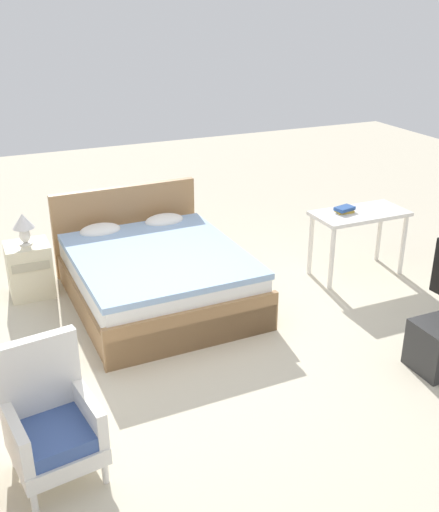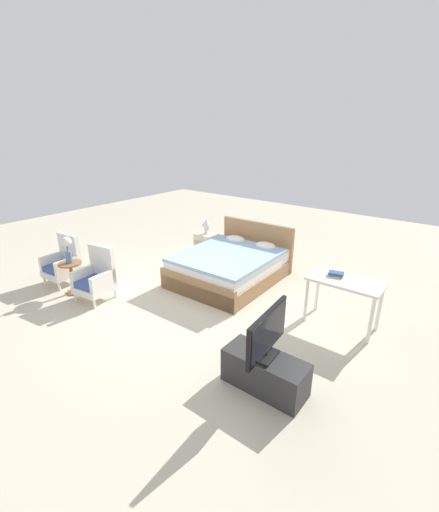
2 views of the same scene
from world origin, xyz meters
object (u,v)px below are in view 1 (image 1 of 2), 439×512
object	(u,v)px
bed	(155,273)
vanity_desk	(359,221)
book_stack	(345,209)
table_lamp	(23,225)
nightstand	(30,269)
armchair_by_window_right	(51,423)

from	to	relation	value
bed	vanity_desk	xyz separation A→B (m)	(2.26, -0.31, 0.33)
book_stack	bed	bearing A→B (deg)	173.18
bed	vanity_desk	distance (m)	2.31
table_lamp	vanity_desk	xyz separation A→B (m)	(3.42, -0.95, -0.15)
bed	vanity_desk	world-z (taller)	bed
nightstand	book_stack	size ratio (longest dim) A/B	2.39
nightstand	table_lamp	distance (m)	0.50
armchair_by_window_right	book_stack	bearing A→B (deg)	27.42
armchair_by_window_right	vanity_desk	distance (m)	4.03
bed	table_lamp	size ratio (longest dim) A/B	6.38
nightstand	book_stack	xyz separation A→B (m)	(3.25, -0.89, 0.49)
bed	vanity_desk	size ratio (longest dim) A/B	2.02
table_lamp	nightstand	bearing A→B (deg)	-90.00
armchair_by_window_right	table_lamp	world-z (taller)	armchair_by_window_right
armchair_by_window_right	bed	bearing A→B (deg)	56.27
nightstand	bed	bearing A→B (deg)	-29.08
nightstand	table_lamp	size ratio (longest dim) A/B	1.72
bed	nightstand	distance (m)	1.32
vanity_desk	book_stack	size ratio (longest dim) A/B	4.38
armchair_by_window_right	nightstand	xyz separation A→B (m)	(0.21, 2.69, -0.09)
nightstand	book_stack	distance (m)	3.41
armchair_by_window_right	table_lamp	distance (m)	2.73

